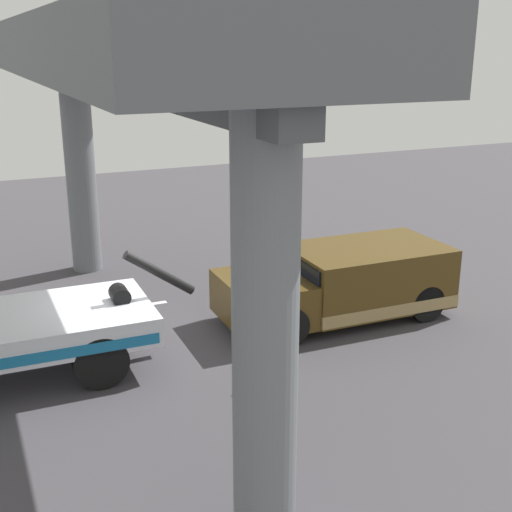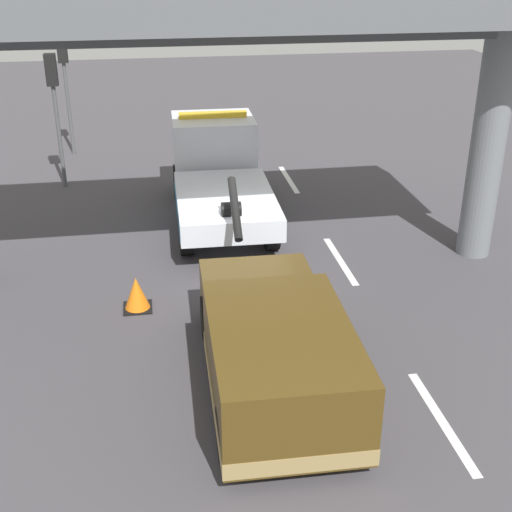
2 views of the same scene
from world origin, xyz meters
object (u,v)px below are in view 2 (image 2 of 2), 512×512
at_px(tow_truck_white, 218,170).
at_px(towed_van_green, 275,351).
at_px(traffic_light_far, 64,68).
at_px(traffic_light_near, 54,91).
at_px(traffic_cone_orange, 137,294).

distance_m(tow_truck_white, towed_van_green, 8.45).
bearing_deg(traffic_light_far, towed_van_green, -163.37).
height_order(tow_truck_white, traffic_light_near, traffic_light_near).
bearing_deg(traffic_light_near, towed_van_green, -158.62).
xyz_separation_m(traffic_light_far, traffic_cone_orange, (-11.56, -2.14, -2.61)).
relative_size(traffic_light_near, traffic_cone_orange, 5.62).
bearing_deg(tow_truck_white, traffic_light_far, 34.94).
bearing_deg(traffic_light_near, traffic_light_far, 0.00).
relative_size(tow_truck_white, traffic_cone_orange, 10.33).
relative_size(tow_truck_white, traffic_light_far, 1.81).
xyz_separation_m(tow_truck_white, traffic_light_far, (6.34, 4.43, 1.74)).
bearing_deg(traffic_light_far, traffic_light_near, 180.00).
bearing_deg(tow_truck_white, towed_van_green, 179.89).
bearing_deg(traffic_cone_orange, tow_truck_white, -23.77).
xyz_separation_m(tow_truck_white, towed_van_green, (-8.43, 0.02, -0.42)).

